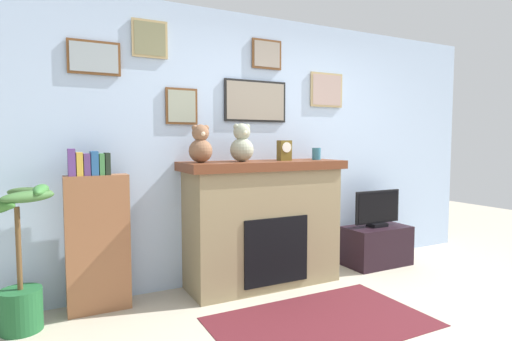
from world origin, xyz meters
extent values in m
cube|color=#B0C9EB|center=(0.00, 2.00, 1.30)|extent=(5.20, 0.12, 2.60)
cube|color=black|center=(-0.33, 1.93, 1.76)|extent=(0.67, 0.02, 0.41)
cube|color=gray|center=(-0.33, 1.91, 1.76)|extent=(0.63, 0.00, 0.37)
cube|color=brown|center=(-1.08, 1.93, 1.68)|extent=(0.29, 0.02, 0.33)
cube|color=gray|center=(-1.08, 1.91, 1.68)|extent=(0.25, 0.00, 0.29)
cube|color=tan|center=(-1.36, 1.93, 2.25)|extent=(0.31, 0.02, 0.32)
cube|color=#787753|center=(-1.36, 1.91, 2.25)|extent=(0.27, 0.00, 0.28)
cube|color=brown|center=(-1.81, 1.93, 2.05)|extent=(0.41, 0.02, 0.27)
cube|color=#96A3A9|center=(-1.81, 1.91, 2.05)|extent=(0.37, 0.00, 0.23)
cube|color=tan|center=(0.53, 1.93, 1.92)|extent=(0.41, 0.02, 0.36)
cube|color=tan|center=(0.53, 1.91, 1.92)|extent=(0.37, 0.00, 0.32)
cube|color=brown|center=(-0.21, 1.93, 2.23)|extent=(0.32, 0.02, 0.29)
cube|color=gray|center=(-0.21, 1.91, 2.23)|extent=(0.28, 0.00, 0.25)
cube|color=#887755|center=(-0.38, 1.68, 0.55)|extent=(1.44, 0.52, 1.10)
cube|color=brown|center=(-0.38, 1.68, 1.14)|extent=(1.56, 0.58, 0.08)
cube|color=black|center=(-0.38, 1.42, 0.38)|extent=(0.65, 0.02, 0.61)
cube|color=brown|center=(-1.84, 1.74, 0.55)|extent=(0.48, 0.16, 1.10)
cube|color=#59367C|center=(-2.02, 1.74, 1.21)|extent=(0.05, 0.13, 0.21)
cube|color=gold|center=(-1.96, 1.74, 1.19)|extent=(0.05, 0.13, 0.18)
cube|color=#51326B|center=(-1.91, 1.74, 1.19)|extent=(0.05, 0.13, 0.17)
cube|color=#25548B|center=(-1.85, 1.74, 1.20)|extent=(0.05, 0.13, 0.19)
cube|color=#3B773F|center=(-1.80, 1.74, 1.19)|extent=(0.04, 0.13, 0.17)
cube|color=black|center=(-1.76, 1.74, 1.19)|extent=(0.04, 0.13, 0.18)
cylinder|color=#1E592D|center=(-2.39, 1.62, 0.15)|extent=(0.28, 0.28, 0.31)
cylinder|color=brown|center=(-2.39, 1.62, 0.61)|extent=(0.04, 0.04, 0.60)
ellipsoid|color=#387635|center=(-2.23, 1.60, 1.02)|extent=(0.14, 0.37, 0.08)
ellipsoid|color=#456935|center=(-2.31, 1.75, 0.99)|extent=(0.36, 0.28, 0.08)
ellipsoid|color=#3B6632|center=(-2.31, 1.47, 0.99)|extent=(0.37, 0.25, 0.08)
cube|color=black|center=(1.03, 1.64, 0.21)|extent=(0.72, 0.40, 0.43)
cube|color=black|center=(1.03, 1.64, 0.45)|extent=(0.20, 0.14, 0.04)
cube|color=black|center=(1.03, 1.64, 0.65)|extent=(0.60, 0.03, 0.36)
cube|color=black|center=(1.03, 1.62, 0.65)|extent=(0.56, 0.00, 0.32)
cube|color=#521A21|center=(-0.38, 0.74, 0.00)|extent=(1.63, 0.99, 0.01)
cylinder|color=teal|center=(0.22, 1.66, 1.24)|extent=(0.09, 0.09, 0.12)
cube|color=brown|center=(-0.15, 1.66, 1.28)|extent=(0.12, 0.09, 0.19)
cylinder|color=white|center=(-0.15, 1.62, 1.31)|extent=(0.10, 0.01, 0.10)
sphere|color=brown|center=(-1.00, 1.66, 1.28)|extent=(0.21, 0.21, 0.21)
sphere|color=brown|center=(-1.00, 1.66, 1.44)|extent=(0.15, 0.15, 0.15)
sphere|color=brown|center=(-1.05, 1.66, 1.48)|extent=(0.05, 0.05, 0.05)
sphere|color=brown|center=(-0.95, 1.66, 1.48)|extent=(0.05, 0.05, 0.05)
sphere|color=beige|center=(-1.00, 1.60, 1.43)|extent=(0.04, 0.04, 0.04)
sphere|color=#9AA088|center=(-0.61, 1.66, 1.29)|extent=(0.22, 0.22, 0.22)
sphere|color=#9AA088|center=(-0.61, 1.66, 1.45)|extent=(0.16, 0.16, 0.16)
sphere|color=#9AA088|center=(-0.66, 1.66, 1.50)|extent=(0.05, 0.05, 0.05)
sphere|color=#9AA088|center=(-0.55, 1.66, 1.50)|extent=(0.05, 0.05, 0.05)
sphere|color=beige|center=(-0.61, 1.60, 1.44)|extent=(0.05, 0.05, 0.05)
camera|label=1|loc=(-2.18, -1.70, 1.37)|focal=28.62mm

